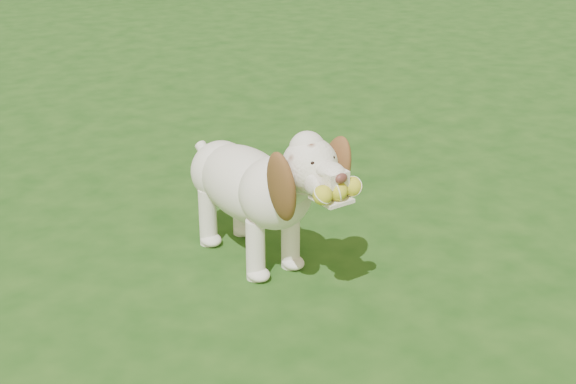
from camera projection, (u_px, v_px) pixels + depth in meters
ground at (127, 289)px, 3.38m from camera, size 80.00×80.00×0.00m
dog at (258, 184)px, 3.45m from camera, size 0.41×1.10×0.72m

